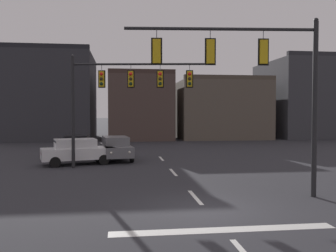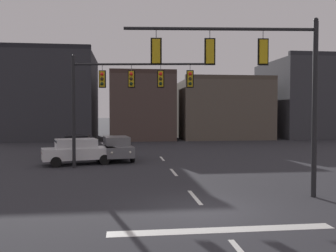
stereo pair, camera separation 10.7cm
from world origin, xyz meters
name	(u,v)px [view 1 (the left image)]	position (x,y,z in m)	size (l,w,h in m)	color
ground_plane	(207,211)	(0.00, 0.00, 0.00)	(400.00, 400.00, 0.00)	#2B2B30
stop_bar_paint	(224,230)	(0.00, -2.00, 0.00)	(6.40, 0.50, 0.01)	silver
lane_centreline	(195,197)	(0.00, 2.00, 0.00)	(0.16, 26.40, 0.01)	silver
signal_mast_near_side	(254,71)	(2.23, 1.74, 4.86)	(7.39, 0.89, 6.90)	black
signal_mast_far_side	(120,88)	(-2.87, 9.87, 4.70)	(7.88, 1.31, 6.63)	black
car_lot_nearside	(77,151)	(-5.57, 11.76, 0.86)	(4.72, 2.88, 1.61)	silver
car_lot_middle	(116,148)	(-3.18, 13.60, 0.86)	(2.40, 4.62, 1.61)	slate
car_lot_farside	(77,145)	(-6.04, 15.70, 0.86)	(2.01, 4.50, 1.61)	black
building_row	(182,102)	(4.95, 34.73, 4.53)	(42.73, 11.85, 10.65)	#2D2D33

